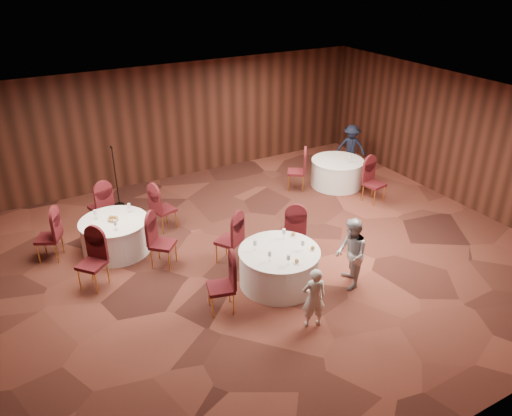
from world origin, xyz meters
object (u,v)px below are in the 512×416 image
table_left (116,236)px  table_right (337,173)px  woman_a (314,298)px  man_c (351,147)px  woman_b (351,254)px  mic_stand (117,189)px  table_main (279,267)px

table_left → table_right: size_ratio=1.02×
woman_a → man_c: bearing=-117.3°
woman_b → man_c: 6.04m
mic_stand → woman_a: mic_stand is taller
table_main → table_left: bearing=131.9°
table_right → table_main: bearing=-140.2°
mic_stand → table_main: bearing=-69.8°
table_right → woman_a: woman_a is taller
woman_a → woman_b: (1.28, 0.63, 0.14)m
man_c → woman_a: bearing=-88.6°
mic_stand → table_right: bearing=-17.1°
table_main → man_c: 6.34m
table_main → woman_a: woman_a is taller
man_c → mic_stand: bearing=-142.9°
table_right → woman_b: woman_b is taller
table_right → man_c: man_c is taller
mic_stand → woman_b: mic_stand is taller
woman_b → man_c: woman_b is taller
woman_a → woman_b: size_ratio=0.81×
woman_a → woman_b: 1.43m
table_main → table_left: same height
table_main → man_c: size_ratio=1.17×
mic_stand → man_c: bearing=-7.8°
table_right → woman_a: size_ratio=1.24×
mic_stand → man_c: mic_stand is taller
table_right → table_left: bearing=-175.9°
mic_stand → table_left: bearing=-106.3°
table_main → table_left: 3.67m
table_left → woman_a: woman_a is taller
table_left → mic_stand: size_ratio=0.92×
table_left → woman_b: bearing=-43.9°
woman_b → table_left: bearing=-107.3°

